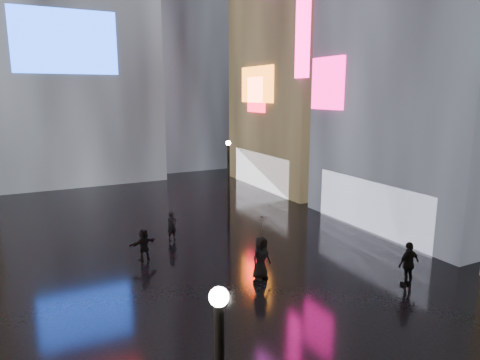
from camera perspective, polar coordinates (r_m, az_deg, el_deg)
ground at (r=23.51m, az=-8.95°, el=-8.48°), size 140.00×140.00×0.00m
building_right_far at (r=38.90m, az=9.64°, el=20.24°), size 10.28×12.00×28.00m
tower_flank_right at (r=50.42m, az=-9.02°, el=21.71°), size 12.00×12.00×34.00m
lamp_far at (r=26.01m, az=-1.54°, el=0.35°), size 0.30×0.30×5.20m
pedestrian_3 at (r=19.59m, az=21.57°, el=-10.35°), size 1.13×0.49×1.92m
pedestrian_4 at (r=18.94m, az=2.82°, el=-10.31°), size 1.05×0.81×1.91m
pedestrian_5 at (r=21.49m, az=-12.69°, el=-8.39°), size 1.50×0.82×1.54m
pedestrian_6 at (r=23.96m, az=-9.05°, el=-6.09°), size 0.65×0.50×1.59m
umbrella_2 at (r=18.45m, az=2.86°, el=-6.20°), size 1.25×1.24×0.94m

